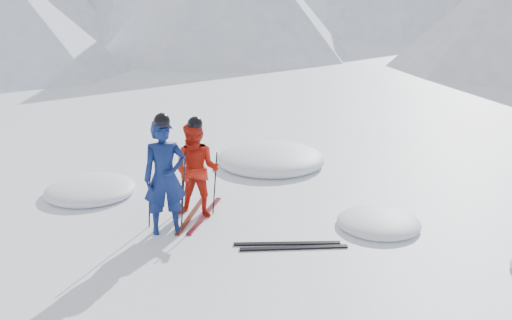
{
  "coord_description": "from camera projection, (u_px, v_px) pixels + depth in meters",
  "views": [
    {
      "loc": [
        -1.23,
        -8.3,
        3.85
      ],
      "look_at": [
        -1.42,
        0.5,
        1.1
      ],
      "focal_mm": 38.0,
      "sensor_mm": 36.0,
      "label": 1
    }
  ],
  "objects": [
    {
      "name": "pole_red_left",
      "position": [
        182.0,
        181.0,
        9.78
      ],
      "size": [
        0.12,
        0.09,
        1.14
      ],
      "primitive_type": "cylinder",
      "rotation": [
        0.06,
        0.08,
        0.0
      ],
      "color": "black",
      "rests_on": "ground"
    },
    {
      "name": "skier_red",
      "position": [
        197.0,
        171.0,
        9.45
      ],
      "size": [
        0.93,
        0.79,
        1.71
      ],
      "primitive_type": "imported",
      "rotation": [
        0.0,
        0.0,
        -0.18
      ],
      "color": "red",
      "rests_on": "ground"
    },
    {
      "name": "ground",
      "position": [
        340.0,
        232.0,
        9.05
      ],
      "size": [
        160.0,
        160.0,
        0.0
      ],
      "primitive_type": "plane",
      "color": "white",
      "rests_on": "ground"
    },
    {
      "name": "pole_red_right",
      "position": [
        215.0,
        183.0,
        9.68
      ],
      "size": [
        0.12,
        0.08,
        1.14
      ],
      "primitive_type": "cylinder",
      "rotation": [
        -0.05,
        0.08,
        0.0
      ],
      "color": "black",
      "rests_on": "ground"
    },
    {
      "name": "pole_blue_left",
      "position": [
        150.0,
        192.0,
        9.04
      ],
      "size": [
        0.13,
        0.09,
        1.28
      ],
      "primitive_type": "cylinder",
      "rotation": [
        0.05,
        0.08,
        0.0
      ],
      "color": "black",
      "rests_on": "ground"
    },
    {
      "name": "ski_worn_left",
      "position": [
        192.0,
        215.0,
        9.71
      ],
      "size": [
        0.33,
        1.7,
        0.03
      ],
      "primitive_type": "cube",
      "rotation": [
        0.0,
        0.0,
        -0.14
      ],
      "color": "black",
      "rests_on": "ground"
    },
    {
      "name": "skier_blue",
      "position": [
        165.0,
        177.0,
        8.79
      ],
      "size": [
        0.81,
        0.66,
        1.92
      ],
      "primitive_type": "imported",
      "rotation": [
        0.0,
        0.0,
        0.32
      ],
      "color": "#0E1D54",
      "rests_on": "ground"
    },
    {
      "name": "ski_worn_right",
      "position": [
        205.0,
        215.0,
        9.7
      ],
      "size": [
        0.45,
        1.68,
        0.03
      ],
      "primitive_type": "cube",
      "rotation": [
        0.0,
        0.0,
        -0.21
      ],
      "color": "black",
      "rests_on": "ground"
    },
    {
      "name": "snow_lumps",
      "position": [
        257.0,
        180.0,
        11.53
      ],
      "size": [
        9.11,
        6.98,
        0.55
      ],
      "color": "white",
      "rests_on": "ground"
    },
    {
      "name": "pole_blue_right",
      "position": [
        183.0,
        190.0,
        9.12
      ],
      "size": [
        0.13,
        0.08,
        1.28
      ],
      "primitive_type": "cylinder",
      "rotation": [
        -0.04,
        0.08,
        0.0
      ],
      "color": "black",
      "rests_on": "ground"
    },
    {
      "name": "ski_loose_b",
      "position": [
        294.0,
        248.0,
        8.46
      ],
      "size": [
        1.7,
        0.24,
        0.03
      ],
      "primitive_type": "cube",
      "rotation": [
        0.0,
        0.0,
        1.66
      ],
      "color": "black",
      "rests_on": "ground"
    },
    {
      "name": "ski_loose_a",
      "position": [
        287.0,
        244.0,
        8.61
      ],
      "size": [
        1.7,
        0.18,
        0.03
      ],
      "primitive_type": "cube",
      "rotation": [
        0.0,
        0.0,
        1.63
      ],
      "color": "black",
      "rests_on": "ground"
    }
  ]
}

